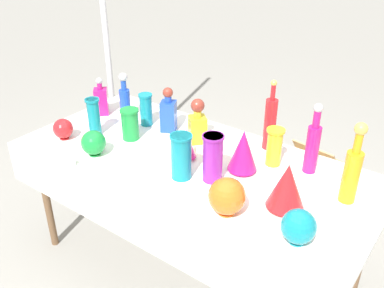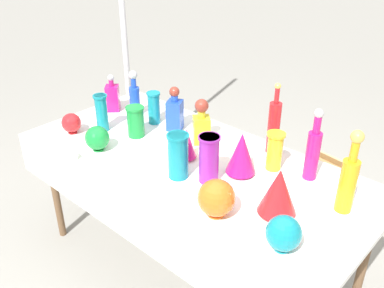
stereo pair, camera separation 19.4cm
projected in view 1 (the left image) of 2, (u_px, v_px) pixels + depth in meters
ground_plane at (192, 268)px, 2.59m from camera, size 40.00×40.00×0.00m
display_table at (189, 172)px, 2.23m from camera, size 1.89×0.91×0.76m
tall_bottle_0 at (125, 99)px, 2.61m from camera, size 0.06×0.06×0.30m
tall_bottle_1 at (270, 122)px, 2.27m from camera, size 0.06×0.06×0.39m
tall_bottle_2 at (352, 170)px, 1.84m from camera, size 0.07×0.07×0.39m
tall_bottle_3 at (313, 144)px, 2.06m from camera, size 0.07×0.07×0.37m
square_decanter_0 at (168, 113)px, 2.47m from camera, size 0.11×0.11×0.27m
square_decanter_1 at (101, 100)px, 2.68m from camera, size 0.11×0.11×0.24m
square_decanter_2 at (198, 123)px, 2.35m from camera, size 0.13×0.13×0.26m
slender_vase_0 at (274, 146)px, 2.14m from camera, size 0.09×0.09×0.20m
slender_vase_1 at (213, 157)px, 2.01m from camera, size 0.11×0.11×0.24m
slender_vase_2 at (181, 155)px, 2.03m from camera, size 0.11×0.11×0.23m
slender_vase_3 at (94, 116)px, 2.42m from camera, size 0.08×0.08×0.22m
slender_vase_4 at (146, 109)px, 2.54m from camera, size 0.08×0.08×0.20m
slender_vase_5 at (130, 123)px, 2.39m from camera, size 0.11×0.11×0.18m
fluted_vase_0 at (187, 143)px, 2.20m from camera, size 0.10×0.10×0.17m
fluted_vase_1 at (287, 186)px, 1.82m from camera, size 0.17×0.17×0.22m
fluted_vase_2 at (243, 150)px, 2.08m from camera, size 0.15×0.15×0.22m
round_bowl_0 at (93, 143)px, 2.24m from camera, size 0.13×0.13×0.14m
round_bowl_1 at (299, 227)px, 1.64m from camera, size 0.14×0.14×0.15m
round_bowl_2 at (63, 129)px, 2.40m from camera, size 0.11×0.11×0.12m
round_bowl_3 at (227, 196)px, 1.80m from camera, size 0.16×0.16×0.17m
price_tag_left at (72, 161)px, 2.18m from camera, size 0.06×0.02×0.04m
cardboard_box_behind_left at (304, 182)px, 3.09m from camera, size 0.43×0.44×0.42m
canopy_pole at (106, 35)px, 3.08m from camera, size 0.18×0.18×2.75m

